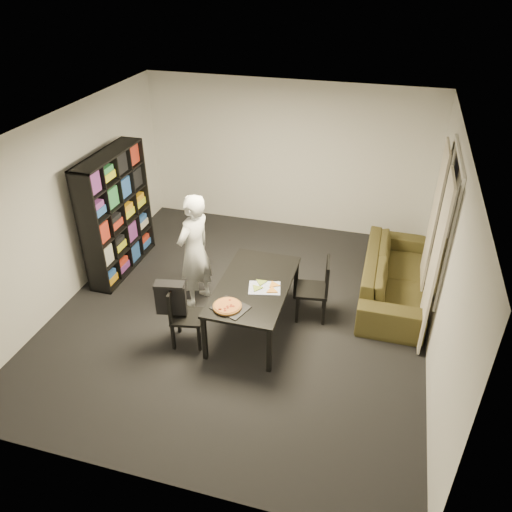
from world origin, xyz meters
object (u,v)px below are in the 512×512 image
(baking_tray, at_px, (231,308))
(sofa, at_px, (394,276))
(chair_left, at_px, (181,311))
(pepperoni_pizza, at_px, (227,306))
(bookshelf, at_px, (116,214))
(person, at_px, (194,251))
(chair_right, at_px, (319,285))
(dining_table, at_px, (254,288))

(baking_tray, height_order, sofa, baking_tray)
(chair_left, height_order, pepperoni_pizza, chair_left)
(bookshelf, height_order, baking_tray, bookshelf)
(person, bearing_deg, bookshelf, -91.27)
(baking_tray, bearing_deg, chair_left, 178.99)
(bookshelf, relative_size, pepperoni_pizza, 5.43)
(sofa, bearing_deg, chair_left, 124.90)
(chair_left, xyz_separation_m, chair_right, (1.58, 0.99, 0.04))
(dining_table, bearing_deg, person, 160.70)
(dining_table, height_order, baking_tray, baking_tray)
(chair_right, distance_m, baking_tray, 1.36)
(chair_left, distance_m, person, 0.95)
(pepperoni_pizza, bearing_deg, dining_table, 72.94)
(pepperoni_pizza, bearing_deg, person, 130.87)
(chair_left, bearing_deg, person, -1.61)
(chair_right, relative_size, person, 0.54)
(bookshelf, relative_size, chair_right, 2.11)
(chair_right, bearing_deg, baking_tray, -50.71)
(baking_tray, bearing_deg, chair_right, 47.46)
(bookshelf, distance_m, pepperoni_pizza, 2.66)
(pepperoni_pizza, relative_size, sofa, 0.16)
(dining_table, xyz_separation_m, person, (-0.94, 0.33, 0.22))
(baking_tray, bearing_deg, pepperoni_pizza, -167.07)
(pepperoni_pizza, distance_m, sofa, 2.68)
(dining_table, bearing_deg, chair_right, 29.65)
(chair_left, xyz_separation_m, baking_tray, (0.67, -0.01, 0.21))
(pepperoni_pizza, bearing_deg, bookshelf, 147.68)
(baking_tray, bearing_deg, dining_table, 76.29)
(bookshelf, height_order, chair_right, bookshelf)
(pepperoni_pizza, bearing_deg, chair_right, 46.56)
(pepperoni_pizza, xyz_separation_m, sofa, (1.93, 1.81, -0.38))
(dining_table, xyz_separation_m, baking_tray, (-0.13, -0.55, 0.07))
(person, bearing_deg, chair_left, 27.64)
(chair_right, height_order, pepperoni_pizza, chair_right)
(chair_left, xyz_separation_m, pepperoni_pizza, (0.63, -0.02, 0.23))
(chair_left, height_order, chair_right, chair_right)
(person, bearing_deg, dining_table, 89.05)
(bookshelf, bearing_deg, chair_right, -7.31)
(chair_right, bearing_deg, person, -94.42)
(pepperoni_pizza, bearing_deg, sofa, 43.08)
(person, xyz_separation_m, sofa, (2.71, 0.92, -0.51))
(chair_left, bearing_deg, bookshelf, 38.15)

